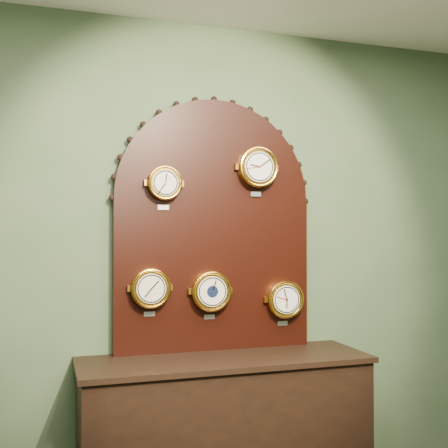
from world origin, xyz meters
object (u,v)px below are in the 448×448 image
object	(u,v)px
hygrometer	(150,288)
barometer	(211,291)
tide_clock	(285,299)
display_board	(214,217)
roman_clock	(164,183)
arabic_clock	(258,167)
shop_counter	(225,434)

from	to	relation	value
hygrometer	barometer	world-z (taller)	hygrometer
hygrometer	tide_clock	xyz separation A→B (m)	(0.83, -0.00, -0.09)
hygrometer	barometer	distance (m)	0.36
display_board	roman_clock	distance (m)	0.37
tide_clock	hygrometer	bearing A→B (deg)	180.00
roman_clock	tide_clock	distance (m)	1.02
barometer	tide_clock	bearing A→B (deg)	0.04
hygrometer	roman_clock	bearing A→B (deg)	0.53
arabic_clock	shop_counter	bearing A→B (deg)	-149.24
display_board	roman_clock	xyz separation A→B (m)	(-0.32, -0.07, 0.19)
tide_clock	barometer	bearing A→B (deg)	-179.96
display_board	barometer	world-z (taller)	display_board
shop_counter	tide_clock	bearing A→B (deg)	19.49
arabic_clock	roman_clock	bearing A→B (deg)	179.88
shop_counter	arabic_clock	xyz separation A→B (m)	(0.26, 0.15, 1.53)
tide_clock	roman_clock	bearing A→B (deg)	179.94
roman_clock	arabic_clock	size ratio (longest dim) A/B	0.84
arabic_clock	hygrometer	world-z (taller)	arabic_clock
barometer	roman_clock	bearing A→B (deg)	179.77
display_board	hygrometer	xyz separation A→B (m)	(-0.40, -0.07, -0.41)
hygrometer	barometer	bearing A→B (deg)	-0.06
arabic_clock	barometer	distance (m)	0.80
display_board	hygrometer	world-z (taller)	display_board
arabic_clock	tide_clock	distance (m)	0.82
hygrometer	tide_clock	size ratio (longest dim) A/B	0.99
roman_clock	barometer	xyz separation A→B (m)	(0.28, -0.00, -0.63)
arabic_clock	tide_clock	world-z (taller)	arabic_clock
roman_clock	hygrometer	world-z (taller)	roman_clock
roman_clock	tide_clock	world-z (taller)	roman_clock
display_board	shop_counter	bearing A→B (deg)	-90.00
display_board	tide_clock	distance (m)	0.67
hygrometer	arabic_clock	bearing A→B (deg)	-0.04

